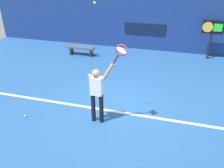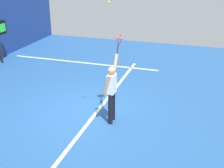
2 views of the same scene
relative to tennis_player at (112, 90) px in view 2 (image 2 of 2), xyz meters
The scene contains 6 objects.
ground_plane 1.40m from the tennis_player, 71.89° to the left, with size 18.00×18.00×0.00m, color #23518C.
court_baseline 1.21m from the tennis_player, 63.61° to the left, with size 10.00×0.10×0.01m, color white.
court_sideline 5.64m from the tennis_player, 31.83° to the left, with size 0.10×7.00×0.01m, color white.
tennis_player is the anchor object (origin of this frame).
tennis_racket 1.43m from the tennis_player, ahead, with size 0.45×0.27×0.61m.
tennis_ball 2.39m from the tennis_player, 95.30° to the left, with size 0.07×0.07×0.07m, color #CCE033.
Camera 2 is at (-7.66, -3.30, 4.40)m, focal length 48.16 mm.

